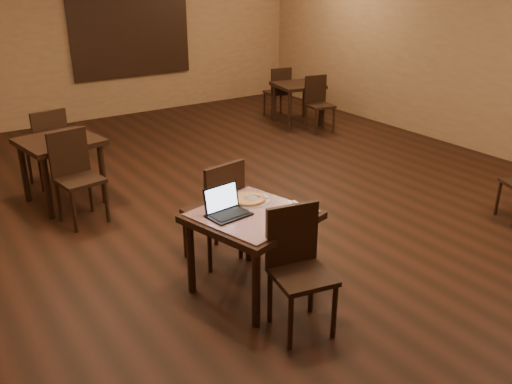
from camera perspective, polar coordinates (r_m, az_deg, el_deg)
ground at (r=6.73m, az=0.03°, el=-0.96°), size 10.00×10.00×0.00m
wall_back at (r=10.75m, az=-15.64°, el=15.46°), size 8.00×0.02×3.00m
wall_right at (r=9.12m, az=21.99°, el=13.53°), size 0.02×10.00×3.00m
mural at (r=10.88m, az=-13.03°, el=16.05°), size 2.34×0.05×1.64m
tiled_table at (r=4.64m, az=-0.42°, el=-3.33°), size 1.12×1.12×0.76m
chair_main_near at (r=4.26m, az=4.39°, el=-7.33°), size 0.52×0.52×1.01m
chair_main_far at (r=5.15m, az=-4.04°, el=-1.54°), size 0.52×0.52×1.04m
laptop at (r=4.56m, az=-3.25°, el=-1.60°), size 0.37×0.30×0.24m
plate at (r=4.58m, az=3.12°, el=-2.21°), size 0.27×0.27×0.01m
pizza_slice at (r=4.57m, az=3.13°, el=-2.06°), size 0.18×0.18×0.02m
pizza_pan at (r=4.84m, az=-0.81°, el=-0.81°), size 0.39×0.39×0.01m
pizza_whole at (r=4.84m, az=-0.81°, el=-0.66°), size 0.32×0.32×0.02m
spatula at (r=4.83m, az=-0.48°, el=-0.58°), size 0.20×0.28×0.01m
napkin_roll at (r=4.71m, az=4.59°, el=-1.41°), size 0.04×0.17×0.04m
other_table_a at (r=10.04m, az=4.40°, el=10.60°), size 0.92×0.92×0.74m
other_table_a_chair_near at (r=9.64m, az=6.53°, el=9.57°), size 0.48×0.48×0.96m
other_table_a_chair_far at (r=10.48m, az=2.41°, el=10.74°), size 0.48×0.48×0.96m
other_table_b at (r=6.90m, az=-19.93°, el=4.18°), size 0.98×0.98×0.80m
other_table_b_chair_near at (r=6.36m, az=-18.50°, el=2.09°), size 0.51×0.51×1.04m
other_table_b_chair_far at (r=7.49m, az=-20.98°, el=4.78°), size 0.51×0.51×1.04m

